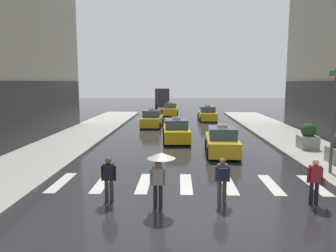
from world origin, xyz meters
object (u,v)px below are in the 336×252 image
Objects in this scene: taxi_lead at (222,142)px; taxi_third at (152,119)px; pedestrian_with_handbag at (315,179)px; planter_mid_block at (308,137)px; pedestrian_with_backpack at (222,177)px; pedestrian_plain_coat at (109,177)px; box_truck at (162,97)px; pedestrian_with_umbrella at (160,165)px; taxi_second at (176,131)px; taxi_fifth at (171,110)px; taxi_fourth at (207,114)px.

taxi_lead is 1.00× the size of taxi_third.
pedestrian_with_handbag is 1.03× the size of planter_mid_block.
taxi_lead is 8.24m from pedestrian_with_backpack.
pedestrian_plain_coat is at bearing 179.90° from pedestrian_with_backpack.
taxi_lead reaches higher than planter_mid_block.
pedestrian_with_umbrella is at bearing -87.13° from box_truck.
taxi_fifth is at bearing 92.76° from taxi_second.
taxi_third is (-2.42, 7.70, 0.00)m from taxi_second.
taxi_lead is at bearing 82.64° from pedestrian_with_backpack.
taxi_second is 0.61× the size of box_truck.
taxi_lead and taxi_fourth have the same top height.
taxi_second is at bearing 98.08° from pedestrian_with_backpack.
box_truck is 34.26m from planter_mid_block.
taxi_fifth reaches higher than pedestrian_with_handbag.
pedestrian_with_umbrella reaches higher than taxi_fifth.
taxi_fourth is at bearing 106.92° from planter_mid_block.
box_truck reaches higher than pedestrian_with_backpack.
pedestrian_plain_coat is (-4.06, 0.01, -0.03)m from pedestrian_with_backpack.
pedestrian_with_umbrella reaches higher than pedestrian_plain_coat.
taxi_fourth is at bearing -52.59° from taxi_fifth.
taxi_second is 2.89× the size of planter_mid_block.
box_truck is (-2.55, 29.35, 1.13)m from taxi_second.
box_truck is at bearing 108.55° from planter_mid_block.
taxi_third is 2.88× the size of planter_mid_block.
taxi_lead is at bearing 57.91° from pedestrian_plain_coat.
taxi_second reaches higher than pedestrian_plain_coat.
taxi_fourth is 2.87× the size of planter_mid_block.
pedestrian_with_backpack is at bearing -78.23° from taxi_third.
box_truck is 4.62× the size of pedestrian_with_handbag.
planter_mid_block is at bearing -71.45° from box_truck.
pedestrian_plain_coat is at bearing 179.74° from pedestrian_with_handbag.
pedestrian_with_handbag is (5.41, 0.45, -0.58)m from pedestrian_with_umbrella.
pedestrian_with_umbrella is at bearing -175.28° from pedestrian_with_handbag.
taxi_fourth is at bearing 87.97° from taxi_lead.
taxi_lead reaches higher than pedestrian_with_handbag.
taxi_lead is 12.92m from taxi_third.
pedestrian_plain_coat is (-5.12, -8.16, 0.21)m from taxi_lead.
pedestrian_with_umbrella is at bearing -84.47° from taxi_third.
taxi_third is 19.98m from pedestrian_plain_coat.
taxi_fourth is (0.61, 17.24, 0.00)m from taxi_lead.
taxi_fifth is at bearing 87.39° from pedestrian_plain_coat.
box_truck is 42.34m from pedestrian_with_handbag.
pedestrian_with_backpack is (2.18, 0.47, -0.54)m from pedestrian_with_umbrella.
pedestrian_with_backpack is (1.74, -12.29, 0.25)m from taxi_second.
taxi_fourth is 26.04m from pedestrian_plain_coat.
taxi_third reaches higher than pedestrian_plain_coat.
pedestrian_with_umbrella reaches higher than taxi_fourth.
pedestrian_with_backpack is (-1.66, -25.41, 0.25)m from taxi_fourth.
taxi_fourth is at bearing 93.52° from pedestrian_with_handbag.
taxi_third is at bearing -89.66° from box_truck.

